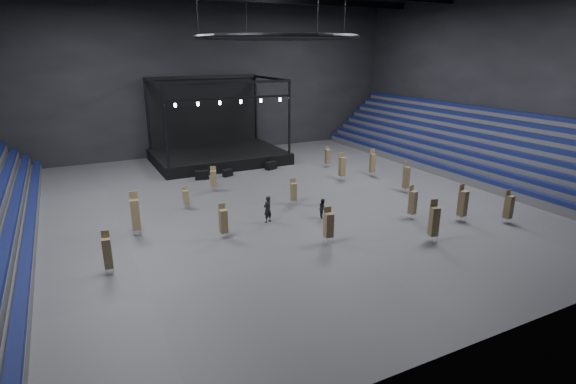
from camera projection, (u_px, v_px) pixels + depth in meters
name	position (u px, v px, depth m)	size (l,w,h in m)	color
floor	(278.00, 201.00, 37.54)	(50.00, 50.00, 0.00)	#444446
wall_back	(200.00, 77.00, 52.66)	(50.00, 0.20, 18.00)	black
wall_front	(516.00, 137.00, 16.95)	(50.00, 0.20, 18.00)	black
wall_right	(499.00, 82.00, 45.54)	(0.20, 42.00, 18.00)	black
bleachers_right	(476.00, 154.00, 46.87)	(7.20, 40.00, 6.40)	#454547
stage	(216.00, 148.00, 50.90)	(14.00, 10.00, 9.20)	black
truss_ring	(277.00, 37.00, 33.59)	(12.30, 12.30, 5.15)	black
flight_case_left	(202.00, 175.00, 43.76)	(1.30, 0.65, 0.86)	black
flight_case_mid	(228.00, 173.00, 44.82)	(1.03, 0.51, 0.69)	black
flight_case_right	(271.00, 166.00, 47.40)	(1.23, 0.62, 0.82)	black
chair_stack_0	(328.00, 156.00, 48.18)	(0.51, 0.51, 2.25)	silver
chair_stack_1	(186.00, 197.00, 35.62)	(0.46, 0.46, 1.77)	silver
chair_stack_2	(223.00, 221.00, 29.87)	(0.49, 0.49, 2.42)	silver
chair_stack_3	(509.00, 206.00, 32.44)	(0.54, 0.54, 2.52)	silver
chair_stack_4	(107.00, 253.00, 25.04)	(0.51, 0.51, 2.59)	silver
chair_stack_5	(213.00, 178.00, 39.88)	(0.67, 0.67, 2.26)	silver
chair_stack_6	(463.00, 203.00, 32.77)	(0.62, 0.62, 2.83)	silver
chair_stack_7	(406.00, 177.00, 39.44)	(0.65, 0.65, 2.82)	silver
chair_stack_8	(329.00, 224.00, 29.13)	(0.59, 0.59, 2.45)	silver
chair_stack_9	(413.00, 202.00, 33.33)	(0.59, 0.59, 2.59)	silver
chair_stack_10	(293.00, 191.00, 36.43)	(0.56, 0.56, 2.17)	silver
chair_stack_11	(135.00, 214.00, 30.24)	(0.62, 0.62, 3.09)	silver
chair_stack_12	(372.00, 163.00, 44.55)	(0.58, 0.58, 2.76)	silver
chair_stack_13	(434.00, 221.00, 29.29)	(0.64, 0.64, 2.89)	silver
chair_stack_14	(342.00, 166.00, 43.21)	(0.56, 0.56, 2.71)	silver
man_center	(268.00, 209.00, 32.74)	(0.74, 0.48, 2.02)	black
crew_member	(323.00, 208.00, 33.76)	(0.72, 0.56, 1.48)	black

